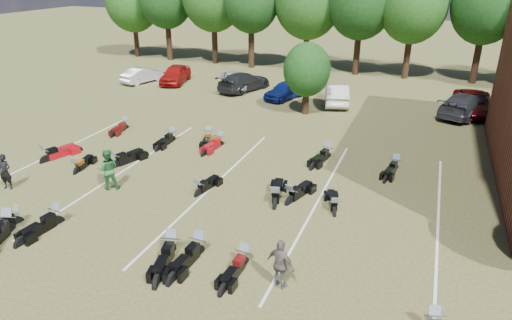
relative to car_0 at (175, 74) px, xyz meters
The scene contains 34 objects.
ground 25.12m from the car_0, 53.16° to the right, with size 160.00×160.00×0.00m, color brown.
car_0 is the anchor object (origin of this frame).
car_1 2.94m from the car_0, 162.20° to the right, with size 1.39×3.98×1.31m, color #B6B5BA.
car_2 5.61m from the car_0, ahead, with size 2.21×4.78×1.33m, color #919699.
car_3 6.64m from the car_0, ahead, with size 2.08×5.11×1.48m, color black.
car_4 10.64m from the car_0, ahead, with size 1.61×4.01×1.36m, color navy.
car_5 14.62m from the car_0, ahead, with size 1.62×4.65×1.53m, color beige.
car_6 23.87m from the car_0, ahead, with size 2.52×5.46×1.52m, color #4F0406.
car_7 23.40m from the car_0, ahead, with size 2.19×5.39×1.57m, color #323136.
person_black 21.07m from the car_0, 81.12° to the right, with size 0.62×0.41×1.71m, color black.
person_green 20.57m from the car_0, 68.08° to the right, with size 0.95×0.74×1.95m, color #235D2E.
person_grey 28.75m from the car_0, 52.92° to the right, with size 1.03×0.43×1.75m, color #5B534E.
motorcycle_0 23.86m from the car_0, 75.09° to the right, with size 0.64×2.01×1.12m, color black, non-canonical shape.
motorcycle_1 23.79m from the car_0, 71.11° to the right, with size 0.74×2.31×1.29m, color black, non-canonical shape.
motorcycle_2 24.53m from the car_0, 74.87° to the right, with size 0.80×2.51×1.40m, color black, non-canonical shape.
motorcycle_3 26.14m from the car_0, 59.95° to the right, with size 0.76×2.40×1.34m, color black, non-canonical shape.
motorcycle_4 26.34m from the car_0, 57.86° to the right, with size 0.75×2.34×1.30m, color black, non-canonical shape.
motorcycle_5 27.35m from the car_0, 54.74° to the right, with size 0.68×2.13×1.19m, color black, non-canonical shape.
motorcycle_7 17.94m from the car_0, 81.91° to the right, with size 0.80×2.50×1.39m, color maroon, non-canonical shape.
motorcycle_8 18.93m from the car_0, 74.66° to the right, with size 0.65×2.03×1.13m, color black, non-canonical shape.
motorcycle_9 18.17m from the car_0, 69.34° to the right, with size 0.78×2.46×1.37m, color black, non-canonical shape.
motorcycle_10 23.63m from the car_0, 49.26° to the right, with size 0.80×2.51×1.40m, color black, non-canonical shape.
motorcycle_11 21.70m from the car_0, 56.88° to the right, with size 0.65×2.05×1.14m, color black, non-canonical shape.
motorcycle_12 23.61m from the car_0, 47.49° to the right, with size 0.73×2.29×1.28m, color black, non-canonical shape.
motorcycle_13 25.17m from the car_0, 44.48° to the right, with size 0.66×2.06×1.15m, color black, non-canonical shape.
motorcycle_14 12.30m from the car_0, 74.63° to the right, with size 0.66×2.06×1.15m, color #420A09, non-canonical shape.
motorcycle_15 15.99m from the car_0, 50.60° to the right, with size 0.70×2.18×1.22m, color maroon, non-canonical shape.
motorcycle_16 14.55m from the car_0, 60.50° to the right, with size 0.69×2.16×1.21m, color black, non-canonical shape.
motorcycle_17 14.87m from the car_0, 52.08° to the right, with size 0.69×2.17×1.21m, color black, non-canonical shape.
motorcycle_18 20.18m from the car_0, 36.02° to the right, with size 0.74×2.31×1.29m, color black, non-canonical shape.
motorcycle_19 23.31m from the car_0, 31.46° to the right, with size 0.68×2.14×1.19m, color black, non-canonical shape.
tree_line 17.53m from the car_0, 32.38° to the left, with size 56.00×6.00×9.79m.
young_tree_midfield 14.03m from the car_0, 19.37° to the right, with size 3.20×3.20×4.70m.
parking_lines 20.93m from the car_0, 54.81° to the right, with size 20.10×14.00×0.01m.
Camera 1 is at (5.89, -14.31, 9.67)m, focal length 32.00 mm.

